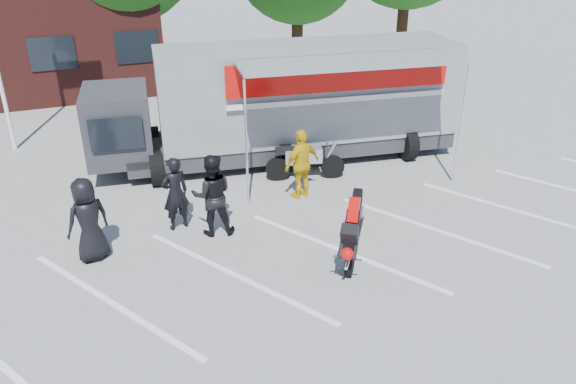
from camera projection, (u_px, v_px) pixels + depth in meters
ground at (356, 278)px, 11.13m from camera, size 100.00×100.00×0.00m
parking_bay_lines at (334, 253)px, 11.96m from camera, size 18.09×13.33×0.01m
transporter_truck at (291, 157)px, 16.73m from camera, size 10.85×6.30×3.27m
parked_motorcycle at (305, 179)px, 15.34m from camera, size 2.30×1.29×1.14m
stunt_bike_rider at (353, 259)px, 11.75m from camera, size 1.47×1.65×1.78m
spectator_leather_a at (88, 220)px, 11.39m from camera, size 1.03×0.86×1.81m
spectator_leather_b at (175, 194)px, 12.56m from camera, size 0.71×0.54×1.74m
spectator_leather_c at (212, 195)px, 12.31m from camera, size 1.06×0.91×1.90m
spectator_hivis at (302, 164)px, 13.97m from camera, size 1.14×0.75×1.80m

